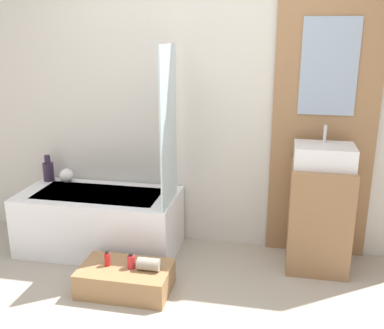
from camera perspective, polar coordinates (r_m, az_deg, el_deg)
name	(u,v)px	position (r m, az deg, el deg)	size (l,w,h in m)	color
wall_tiled_back	(205,96)	(3.76, 1.62, 8.75)	(4.20, 0.06, 2.60)	beige
wall_wood_accent	(326,98)	(3.67, 16.67, 8.07)	(0.81, 0.04, 2.60)	#8E6642
bathtub	(100,221)	(3.94, -11.60, -7.06)	(1.33, 0.65, 0.51)	white
glass_shower_screen	(168,127)	(3.41, -3.01, 4.78)	(0.01, 0.46, 1.22)	silver
wooden_step_bench	(125,279)	(3.38, -8.45, -14.18)	(0.65, 0.39, 0.19)	#997047
vanity_cabinet	(319,217)	(3.67, 15.80, -6.44)	(0.47, 0.45, 0.84)	#8E6642
sink	(324,156)	(3.51, 16.45, 1.09)	(0.44, 0.33, 0.30)	white
vase_tall_dark	(48,170)	(4.25, -17.77, -0.71)	(0.10, 0.10, 0.24)	#2D1E33
vase_round_light	(67,176)	(4.16, -15.64, -1.38)	(0.13, 0.13, 0.13)	white
bottle_soap_primary	(107,259)	(3.36, -10.71, -11.72)	(0.04, 0.04, 0.11)	red
bottle_soap_secondary	(131,261)	(3.30, -7.75, -12.08)	(0.05, 0.05, 0.12)	red
towel_roll	(149,264)	(3.26, -5.52, -12.48)	(0.09, 0.09, 0.16)	gray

